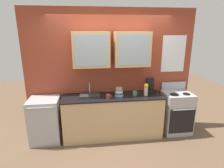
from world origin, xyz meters
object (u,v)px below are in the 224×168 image
bowl_stack (119,92)px  dishwasher (45,120)px  cup_near_bowls (135,93)px  coffee_maker (151,87)px  cup_near_sink (108,96)px  stove_range (176,112)px  vase (146,89)px  sink_faucet (90,95)px

bowl_stack → dishwasher: bowl_stack is taller
cup_near_bowls → coffee_maker: coffee_maker is taller
bowl_stack → dishwasher: bearing=179.2°
cup_near_bowls → coffee_maker: (0.41, 0.23, 0.06)m
bowl_stack → cup_near_sink: bowl_stack is taller
stove_range → dishwasher: size_ratio=1.20×
stove_range → bowl_stack: (-1.29, -0.03, 0.53)m
vase → dishwasher: 2.14m
bowl_stack → vase: bearing=-1.8°
bowl_stack → coffee_maker: coffee_maker is taller
bowl_stack → vase: size_ratio=0.72×
stove_range → coffee_maker: (-0.56, 0.20, 0.55)m
stove_range → vase: 0.94m
vase → cup_near_bowls: bearing=178.0°
bowl_stack → vase: 0.56m
stove_range → cup_near_bowls: bearing=-177.9°
cup_near_bowls → dishwasher: cup_near_bowls is taller
sink_faucet → coffee_maker: bearing=4.5°
cup_near_bowls → dishwasher: size_ratio=0.13×
sink_faucet → dishwasher: 1.03m
cup_near_bowls → stove_range: bearing=2.1°
bowl_stack → sink_faucet: bearing=168.8°
sink_faucet → vase: bearing=-6.6°
coffee_maker → cup_near_sink: bearing=-161.6°
cup_near_sink → cup_near_bowls: 0.57m
cup_near_sink → stove_range: bearing=4.7°
sink_faucet → vase: 1.16m
sink_faucet → vase: (1.15, -0.13, 0.12)m
vase → dishwasher: vase is taller
dishwasher → coffee_maker: bearing=5.1°
stove_range → bowl_stack: 1.40m
stove_range → dishwasher: (-2.79, -0.00, -0.01)m
sink_faucet → bowl_stack: sink_faucet is taller
sink_faucet → cup_near_sink: 0.42m
sink_faucet → cup_near_sink: sink_faucet is taller
cup_near_bowls → coffee_maker: 0.47m
cup_near_sink → cup_near_bowls: size_ratio=0.97×
stove_range → coffee_maker: size_ratio=3.74×
stove_range → cup_near_sink: 1.60m
dishwasher → coffee_maker: coffee_maker is taller
bowl_stack → cup_near_bowls: bearing=-1.6°
sink_faucet → bowl_stack: bearing=-11.2°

